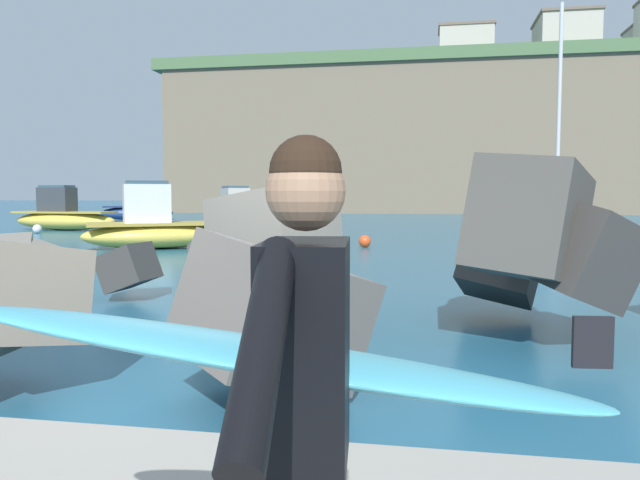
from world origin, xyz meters
The scene contains 14 objects.
ground_plane centered at (0.00, 0.00, 0.00)m, with size 400.00×400.00×0.00m, color #235B7A.
breakwater_jetty centered at (1.38, 1.40, 1.01)m, with size 31.70×7.00×2.37m.
surfer_with_board centered at (1.57, -4.02, 1.28)m, with size 2.12×1.24×1.78m.
boat_near_left centered at (-8.27, 25.57, 0.74)m, with size 4.86×5.98×2.36m.
boat_near_centre centered at (-7.55, 14.32, 0.72)m, with size 5.38×4.26×2.36m.
boat_mid_left centered at (5.53, 14.06, 0.46)m, with size 4.52×5.70×7.72m.
boat_mid_centre centered at (-17.47, 24.07, 0.75)m, with size 6.06×2.17×2.40m.
boat_mid_right centered at (-19.74, 36.96, 0.74)m, with size 5.44×4.04×2.31m.
mooring_buoy_inner centered at (10.01, 33.92, 0.22)m, with size 0.44×0.44×0.44m.
mooring_buoy_middle centered at (-0.41, 16.12, 0.22)m, with size 0.44×0.44×0.44m.
mooring_buoy_outer centered at (-17.09, 21.27, 0.22)m, with size 0.44×0.44×0.44m.
headland_bluff centered at (24.85, 74.39, 8.16)m, with size 104.46×37.51×16.28m.
station_building_central centered at (5.78, 72.65, 19.34)m, with size 6.67×5.12×6.09m.
station_building_annex centered at (17.03, 71.27, 19.46)m, with size 6.69×8.10×6.35m.
Camera 1 is at (1.93, -5.68, 1.86)m, focal length 34.36 mm.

